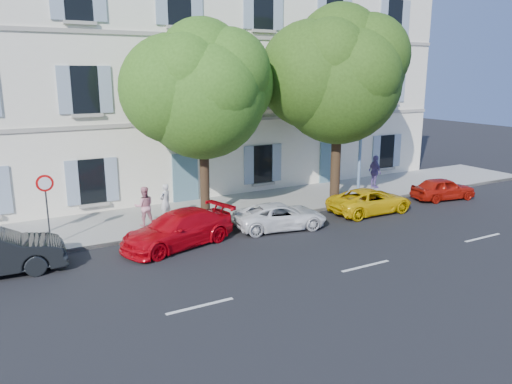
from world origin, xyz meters
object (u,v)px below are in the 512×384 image
car_white_coupe (281,216)px  tree_right (339,82)px  pedestrian_c (375,172)px  tree_left (203,96)px  pedestrian_a (165,202)px  pedestrian_b (144,206)px  car_red_coupe (178,229)px  car_yellow_supercar (370,201)px  road_sign (46,195)px  street_lamp (364,112)px  car_red_hatchback (443,189)px

car_white_coupe → tree_right: bearing=-54.2°
pedestrian_c → car_white_coupe: bearing=121.4°
tree_left → pedestrian_a: bearing=161.0°
car_white_coupe → tree_right: tree_right is taller
tree_left → pedestrian_b: (-2.65, 0.15, -4.39)m
car_red_coupe → pedestrian_a: 3.11m
car_yellow_supercar → tree_right: bearing=13.3°
car_white_coupe → pedestrian_c: (8.12, 3.28, 0.52)m
car_white_coupe → pedestrian_c: pedestrian_c is taller
tree_left → road_sign: bearing=-175.1°
pedestrian_b → pedestrian_a: bearing=-150.3°
road_sign → street_lamp: 14.78m
tree_left → pedestrian_c: 11.27m
tree_right → street_lamp: bearing=-6.1°
car_red_hatchback → pedestrian_a: (-13.68, 3.03, 0.37)m
car_yellow_supercar → car_white_coupe: bearing=90.7°
pedestrian_b → street_lamp: bearing=-175.9°
car_red_coupe → car_white_coupe: size_ratio=1.17×
car_red_hatchback → pedestrian_b: pedestrian_b is taller
car_red_coupe → pedestrian_c: pedestrian_c is taller
road_sign → pedestrian_b: size_ratio=1.61×
car_white_coupe → pedestrian_c: bearing=-57.2°
car_red_coupe → road_sign: road_sign is taller
car_red_coupe → car_yellow_supercar: bearing=74.5°
car_red_coupe → pedestrian_b: bearing=174.6°
car_yellow_supercar → pedestrian_a: bearing=71.1°
car_red_coupe → street_lamp: 11.21m
tree_right → pedestrian_a: bearing=172.8°
tree_left → pedestrian_b: tree_left is taller
car_red_coupe → pedestrian_a: bearing=153.8°
tree_left → pedestrian_a: (-1.61, 0.55, -4.43)m
tree_right → street_lamp: tree_right is taller
pedestrian_c → tree_right: bearing=117.7°
tree_right → road_sign: size_ratio=3.37×
pedestrian_a → pedestrian_c: size_ratio=0.87×
car_yellow_supercar → tree_right: tree_right is taller
car_red_hatchback → pedestrian_b: bearing=89.0°
car_white_coupe → road_sign: 9.03m
tree_right → car_yellow_supercar: bearing=-77.3°
car_red_hatchback → tree_left: 13.22m
tree_right → pedestrian_a: (-8.29, 1.04, -4.94)m
car_yellow_supercar → street_lamp: bearing=-28.0°
tree_right → pedestrian_b: (-9.33, 0.64, -4.90)m
road_sign → pedestrian_c: 16.87m
car_white_coupe → pedestrian_b: size_ratio=2.33×
car_yellow_supercar → pedestrian_b: bearing=75.3°
tree_right → pedestrian_c: bearing=18.2°
tree_left → tree_right: (6.68, -0.49, 0.51)m
car_white_coupe → tree_left: (-2.27, 2.54, 4.83)m
car_red_coupe → car_yellow_supercar: car_red_coupe is taller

